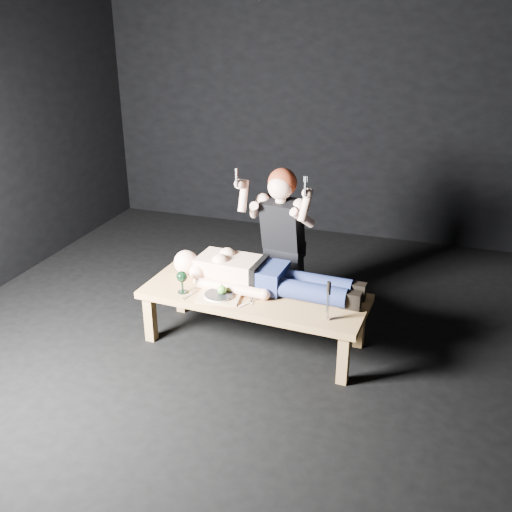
% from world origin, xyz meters
% --- Properties ---
extents(ground, '(5.00, 5.00, 0.00)m').
position_xyz_m(ground, '(0.00, 0.00, 0.00)').
color(ground, black).
rests_on(ground, ground).
extents(back_wall, '(5.00, 0.00, 5.00)m').
position_xyz_m(back_wall, '(0.00, 2.50, 1.50)').
color(back_wall, black).
rests_on(back_wall, ground).
extents(table, '(1.81, 0.76, 0.45)m').
position_xyz_m(table, '(0.18, -0.18, 0.23)').
color(table, '#9E7346').
rests_on(table, ground).
extents(lying_man, '(1.80, 0.64, 0.26)m').
position_xyz_m(lying_man, '(0.24, -0.06, 0.58)').
color(lying_man, '#F9C19C').
rests_on(lying_man, table).
extents(kneeling_woman, '(0.81, 0.89, 1.35)m').
position_xyz_m(kneeling_woman, '(0.24, 0.51, 0.68)').
color(kneeling_woman, black).
rests_on(kneeling_woman, ground).
extents(serving_tray, '(0.36, 0.28, 0.02)m').
position_xyz_m(serving_tray, '(-0.05, -0.35, 0.46)').
color(serving_tray, tan).
rests_on(serving_tray, table).
extents(plate, '(0.25, 0.25, 0.02)m').
position_xyz_m(plate, '(-0.05, -0.35, 0.48)').
color(plate, white).
rests_on(plate, serving_tray).
extents(apple, '(0.07, 0.07, 0.07)m').
position_xyz_m(apple, '(-0.03, -0.33, 0.52)').
color(apple, '#378C23').
rests_on(apple, plate).
extents(goblet, '(0.09, 0.09, 0.18)m').
position_xyz_m(goblet, '(-0.36, -0.34, 0.54)').
color(goblet, black).
rests_on(goblet, table).
extents(fork_flat, '(0.06, 0.19, 0.01)m').
position_xyz_m(fork_flat, '(-0.29, -0.37, 0.45)').
color(fork_flat, '#B2B2B7').
rests_on(fork_flat, table).
extents(knife_flat, '(0.11, 0.17, 0.01)m').
position_xyz_m(knife_flat, '(0.19, -0.35, 0.45)').
color(knife_flat, '#B2B2B7').
rests_on(knife_flat, table).
extents(spoon_flat, '(0.09, 0.18, 0.01)m').
position_xyz_m(spoon_flat, '(0.19, -0.28, 0.45)').
color(spoon_flat, '#B2B2B7').
rests_on(spoon_flat, table).
extents(carving_knife, '(0.04, 0.05, 0.30)m').
position_xyz_m(carving_knife, '(0.81, -0.40, 0.60)').
color(carving_knife, '#B2B2B7').
rests_on(carving_knife, table).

